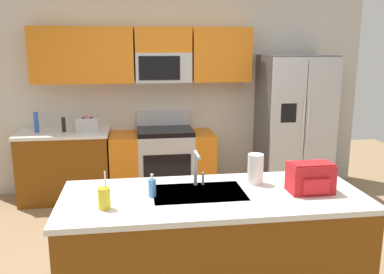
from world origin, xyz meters
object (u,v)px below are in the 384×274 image
object	(u,v)px
drink_cup_yellow	(104,198)
paper_towel_roll	(255,169)
soap_dispenser	(152,188)
bottle_blue	(36,122)
bottle_pink	(86,124)
refrigerator	(294,125)
sink_faucet	(197,165)
toaster	(88,125)
range_oven	(163,162)
pepper_mill	(64,125)
backpack	(311,177)

from	to	relation	value
drink_cup_yellow	paper_towel_roll	size ratio (longest dim) A/B	1.11
drink_cup_yellow	soap_dispenser	world-z (taller)	drink_cup_yellow
bottle_blue	bottle_pink	xyz separation A→B (m)	(0.62, -0.07, -0.02)
refrigerator	soap_dispenser	world-z (taller)	refrigerator
sink_faucet	soap_dispenser	size ratio (longest dim) A/B	1.66
refrigerator	sink_faucet	world-z (taller)	refrigerator
bottle_pink	soap_dispenser	xyz separation A→B (m)	(0.71, -2.40, -0.04)
toaster	drink_cup_yellow	bearing A→B (deg)	-81.87
refrigerator	drink_cup_yellow	distance (m)	3.48
bottle_blue	sink_faucet	bearing A→B (deg)	-53.64
range_oven	refrigerator	xyz separation A→B (m)	(1.78, -0.07, 0.48)
drink_cup_yellow	bottle_blue	bearing A→B (deg)	110.73
refrigerator	bottle_blue	distance (m)	3.35
pepper_mill	paper_towel_roll	bearing A→B (deg)	-51.45
bottle_pink	paper_towel_roll	world-z (taller)	paper_towel_roll
paper_towel_roll	toaster	bearing A→B (deg)	124.20
paper_towel_roll	soap_dispenser	bearing A→B (deg)	-168.04
soap_dispenser	paper_towel_roll	distance (m)	0.84
pepper_mill	soap_dispenser	distance (m)	2.65
pepper_mill	paper_towel_roll	distance (m)	2.92
bottle_blue	drink_cup_yellow	world-z (taller)	drink_cup_yellow
toaster	backpack	xyz separation A→B (m)	(1.87, -2.48, 0.03)
toaster	bottle_pink	distance (m)	0.02
toaster	soap_dispenser	bearing A→B (deg)	-73.85
drink_cup_yellow	range_oven	bearing A→B (deg)	77.81
range_oven	drink_cup_yellow	size ratio (longest dim) A/B	5.12
toaster	pepper_mill	distance (m)	0.31
bottle_blue	toaster	bearing A→B (deg)	-5.42
refrigerator	bottle_blue	xyz separation A→B (m)	(-3.35, 0.08, 0.10)
bottle_blue	range_oven	bearing A→B (deg)	-0.28
toaster	drink_cup_yellow	size ratio (longest dim) A/B	1.05
paper_towel_roll	backpack	size ratio (longest dim) A/B	0.75
sink_faucet	paper_towel_roll	size ratio (longest dim) A/B	1.17
soap_dispenser	refrigerator	bearing A→B (deg)	49.77
range_oven	bottle_pink	distance (m)	1.11
range_oven	backpack	distance (m)	2.76
range_oven	pepper_mill	bearing A→B (deg)	-179.88
toaster	range_oven	bearing A→B (deg)	3.19
refrigerator	backpack	xyz separation A→B (m)	(-0.85, -2.46, 0.09)
sink_faucet	paper_towel_roll	world-z (taller)	sink_faucet
bottle_pink	toaster	bearing A→B (deg)	34.82
soap_dispenser	paper_towel_roll	bearing A→B (deg)	11.96
toaster	soap_dispenser	world-z (taller)	toaster
range_oven	refrigerator	size ratio (longest dim) A/B	0.74
bottle_blue	bottle_pink	world-z (taller)	bottle_blue
bottle_pink	paper_towel_roll	xyz separation A→B (m)	(1.53, -2.22, 0.01)
bottle_pink	sink_faucet	bearing A→B (deg)	-64.38
pepper_mill	sink_faucet	distance (m)	2.65
bottle_blue	paper_towel_roll	distance (m)	3.15
range_oven	soap_dispenser	xyz separation A→B (m)	(-0.24, -2.46, 0.53)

